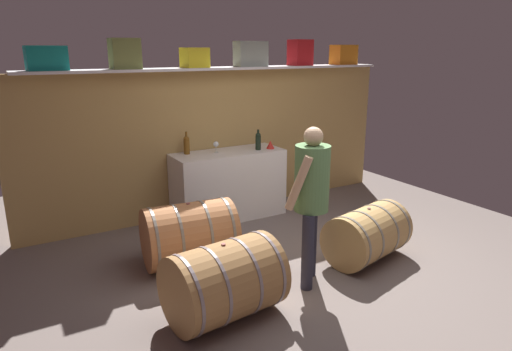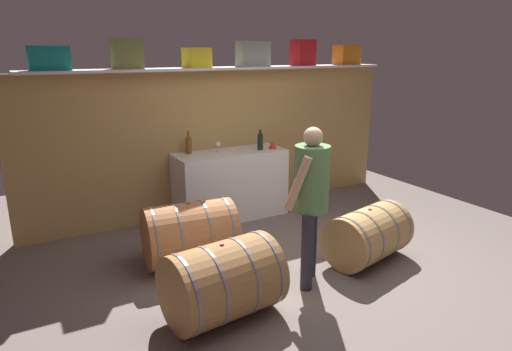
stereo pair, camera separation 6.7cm
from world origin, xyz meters
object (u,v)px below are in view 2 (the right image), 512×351
wine_barrel_near (190,233)px  wine_barrel_far (368,235)px  work_cabinet (230,185)px  wine_glass (218,144)px  wine_bottle_dark (260,141)px  toolcase_yellow (197,58)px  toolcase_orange (347,55)px  toolcase_olive (127,54)px  wine_barrel_flank (223,281)px  toolcase_red (303,53)px  wine_bottle_amber (189,144)px  winemaker_pouring (310,190)px  toolcase_teal (49,58)px  red_funnel (272,145)px  toolcase_grey (253,54)px

wine_barrel_near → wine_barrel_far: size_ratio=0.97×
work_cabinet → wine_glass: (-0.15, 0.05, 0.55)m
wine_bottle_dark → wine_barrel_far: (0.28, -1.82, -0.73)m
toolcase_yellow → toolcase_orange: (2.40, 0.00, 0.02)m
toolcase_olive → wine_glass: size_ratio=2.33×
wine_bottle_dark → wine_barrel_flank: bearing=-126.9°
wine_glass → wine_barrel_flank: 2.46m
work_cabinet → toolcase_olive: bearing=170.6°
toolcase_orange → wine_barrel_flank: (-3.17, -2.31, -1.78)m
toolcase_olive → toolcase_red: (2.46, 0.00, 0.01)m
wine_bottle_amber → winemaker_pouring: bearing=-80.1°
wine_bottle_amber → toolcase_olive: bearing=176.3°
toolcase_olive → toolcase_orange: size_ratio=0.96×
toolcase_red → wine_barrel_near: toolcase_red is taller
wine_glass → wine_barrel_far: wine_glass is taller
toolcase_teal → work_cabinet: size_ratio=0.27×
wine_barrel_flank → wine_bottle_dark: bearing=46.8°
red_funnel → wine_barrel_flank: size_ratio=0.11×
toolcase_olive → toolcase_grey: toolcase_olive is taller
toolcase_orange → wine_bottle_dark: bearing=-172.2°
toolcase_red → toolcase_orange: 0.80m
wine_bottle_amber → wine_glass: (0.36, -0.11, -0.02)m
toolcase_red → wine_barrel_near: size_ratio=0.36×
toolcase_olive → wine_barrel_far: 3.38m
wine_bottle_amber → wine_bottle_dark: size_ratio=1.06×
toolcase_olive → wine_barrel_flank: (0.08, -2.31, -1.81)m
wine_bottle_dark → toolcase_olive: bearing=170.0°
toolcase_red → winemaker_pouring: toolcase_red is taller
toolcase_yellow → wine_glass: toolcase_yellow is taller
red_funnel → wine_barrel_far: size_ratio=0.11×
wine_glass → work_cabinet: bearing=-17.0°
toolcase_yellow → wine_bottle_amber: size_ratio=1.01×
toolcase_red → wine_bottle_dark: toolcase_red is taller
toolcase_red → wine_barrel_far: (-0.57, -2.10, -1.86)m
winemaker_pouring → toolcase_yellow: bearing=48.9°
wine_glass → red_funnel: bearing=-11.5°
toolcase_grey → wine_bottle_amber: bearing=-177.6°
winemaker_pouring → work_cabinet: bearing=39.6°
toolcase_grey → wine_bottle_amber: 1.48m
toolcase_grey → winemaker_pouring: 2.55m
wine_glass → toolcase_olive: bearing=171.7°
toolcase_orange → toolcase_grey: bearing=178.0°
wine_glass → wine_barrel_flank: wine_glass is taller
toolcase_teal → wine_bottle_amber: (1.51, -0.04, -1.08)m
toolcase_grey → wine_barrel_flank: toolcase_grey is taller
winemaker_pouring → toolcase_teal: bearing=84.6°
wine_barrel_far → wine_barrel_near: bearing=139.5°
toolcase_teal → wine_barrel_near: 2.39m
toolcase_yellow → wine_bottle_dark: toolcase_yellow is taller
work_cabinet → toolcase_orange: bearing=5.5°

